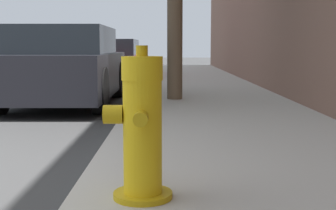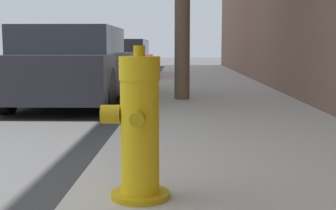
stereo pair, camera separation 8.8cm
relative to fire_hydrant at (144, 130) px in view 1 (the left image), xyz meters
name	(u,v)px [view 1 (the left image)]	position (x,y,z in m)	size (l,w,h in m)	color
sidewalk_slab	(279,191)	(0.89, 0.32, -0.48)	(2.70, 40.00, 0.12)	#B7B2A8
fire_hydrant	(144,130)	(0.00, 0.00, 0.00)	(0.41, 0.42, 0.91)	#C39C11
parked_car_near	(67,67)	(-1.64, 5.47, 0.14)	(1.74, 3.92, 1.36)	black
parked_car_mid	(113,60)	(-1.65, 12.02, 0.07)	(1.83, 4.41, 1.24)	maroon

